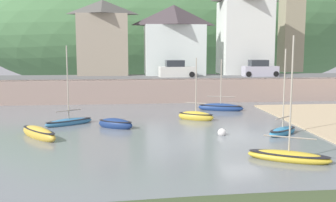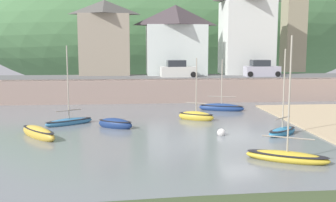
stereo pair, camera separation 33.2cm
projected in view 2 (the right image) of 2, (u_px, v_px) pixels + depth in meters
name	position (u px, v px, depth m)	size (l,w,h in m)	color
ground	(334.00, 181.00, 17.26)	(48.00, 41.00, 0.61)	slate
quay_seawall	(199.00, 88.00, 43.67)	(48.00, 9.40, 2.40)	tan
hillside_backdrop	(177.00, 28.00, 79.93)	(80.00, 44.00, 27.28)	#497747
waterfront_building_left	(105.00, 37.00, 49.55)	(6.39, 4.80, 9.19)	tan
waterfront_building_centre	(176.00, 39.00, 50.37)	(7.59, 6.06, 8.68)	white
waterfront_building_right	(247.00, 30.00, 51.02)	(6.44, 5.83, 11.14)	silver
church_with_spire	(294.00, 14.00, 55.35)	(3.00, 3.00, 15.58)	gray
dinghy_open_wooden	(38.00, 133.00, 26.12)	(3.28, 3.79, 0.96)	gold
sailboat_tall_mast	(282.00, 131.00, 26.91)	(2.89, 2.56, 5.92)	teal
sailboat_far_left	(221.00, 107.00, 37.21)	(4.32, 2.46, 4.93)	navy
rowboat_small_beached	(115.00, 124.00, 29.27)	(2.92, 2.26, 0.92)	navy
sailboat_nearest_shore	(196.00, 116.00, 32.45)	(3.12, 2.37, 5.22)	gold
sailboat_white_hull	(69.00, 121.00, 30.46)	(3.70, 2.87, 6.13)	teal
fishing_boat_green	(287.00, 156.00, 20.79)	(4.34, 3.08, 6.62)	gold
parked_car_near_slipway	(178.00, 70.00, 46.41)	(4.19, 1.94, 1.95)	silver
parked_car_by_wall	(262.00, 70.00, 47.30)	(4.10, 1.82, 1.95)	#B5B3C3
mooring_buoy	(221.00, 133.00, 26.78)	(0.57, 0.57, 0.57)	silver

